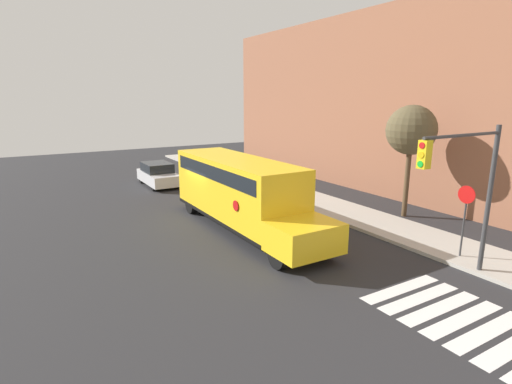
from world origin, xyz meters
TOP-DOWN VIEW (x-y plane):
  - ground_plane at (0.00, 0.00)m, footprint 60.00×60.00m
  - sidewalk_strip at (0.00, 6.50)m, footprint 44.00×3.00m
  - building_backdrop at (0.00, 13.00)m, footprint 32.00×4.00m
  - crosswalk_stripes at (12.50, 2.00)m, footprint 4.70×3.20m
  - school_bus at (2.26, 0.57)m, footprint 10.52×2.57m
  - parked_car at (-8.83, 0.13)m, footprint 4.33×1.87m
  - stop_sign at (9.92, 5.84)m, footprint 0.66×0.10m
  - traffic_light at (11.02, 3.99)m, footprint 0.28×3.84m
  - tree_near_sidewalk at (5.00, 8.75)m, footprint 2.45×2.45m

SIDE VIEW (x-z plane):
  - ground_plane at x=0.00m, z-range 0.00..0.00m
  - crosswalk_stripes at x=12.50m, z-range 0.00..0.01m
  - sidewalk_strip at x=0.00m, z-range 0.00..0.15m
  - parked_car at x=-8.83m, z-range -0.01..1.55m
  - school_bus at x=2.26m, z-range 0.22..3.47m
  - stop_sign at x=9.92m, z-range 0.43..3.31m
  - traffic_light at x=11.02m, z-range 0.89..6.04m
  - tree_near_sidewalk at x=5.00m, z-range 1.56..7.22m
  - building_backdrop at x=0.00m, z-range 0.00..11.27m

